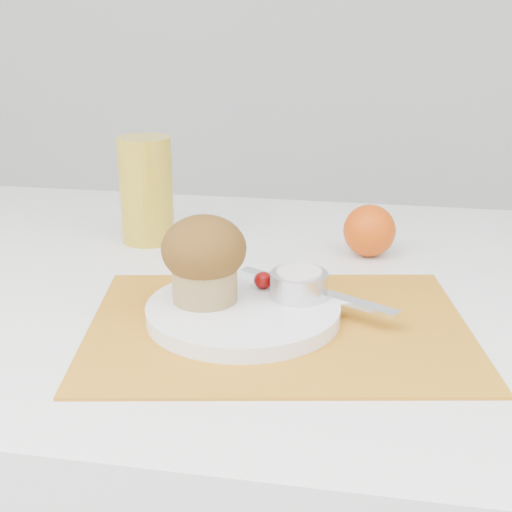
% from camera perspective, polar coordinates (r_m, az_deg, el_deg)
% --- Properties ---
extents(placemat, '(0.46, 0.38, 0.00)m').
position_cam_1_polar(placemat, '(0.79, 1.81, -5.65)').
color(placemat, orange).
rests_on(placemat, table).
extents(plate, '(0.25, 0.25, 0.02)m').
position_cam_1_polar(plate, '(0.80, -1.04, -4.45)').
color(plate, white).
rests_on(plate, placemat).
extents(ramekin, '(0.07, 0.07, 0.03)m').
position_cam_1_polar(ramekin, '(0.81, 3.45, -2.30)').
color(ramekin, silver).
rests_on(ramekin, plate).
extents(cream, '(0.05, 0.05, 0.01)m').
position_cam_1_polar(cream, '(0.81, 3.47, -1.36)').
color(cream, silver).
rests_on(cream, ramekin).
extents(raspberry_near, '(0.02, 0.02, 0.02)m').
position_cam_1_polar(raspberry_near, '(0.84, 0.58, -1.95)').
color(raspberry_near, '#540202').
rests_on(raspberry_near, plate).
extents(raspberry_far, '(0.02, 0.02, 0.02)m').
position_cam_1_polar(raspberry_far, '(0.82, 2.40, -2.62)').
color(raspberry_far, '#540202').
rests_on(raspberry_far, plate).
extents(butter_knife, '(0.20, 0.12, 0.01)m').
position_cam_1_polar(butter_knife, '(0.83, 4.71, -2.81)').
color(butter_knife, white).
rests_on(butter_knife, plate).
extents(orange, '(0.07, 0.07, 0.07)m').
position_cam_1_polar(orange, '(1.01, 9.06, 2.02)').
color(orange, '#DC4C07').
rests_on(orange, table).
extents(juice_glass, '(0.08, 0.08, 0.16)m').
position_cam_1_polar(juice_glass, '(1.06, -8.77, 5.24)').
color(juice_glass, gold).
rests_on(juice_glass, table).
extents(muffin, '(0.09, 0.09, 0.10)m').
position_cam_1_polar(muffin, '(0.79, -4.18, -0.09)').
color(muffin, tan).
rests_on(muffin, plate).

